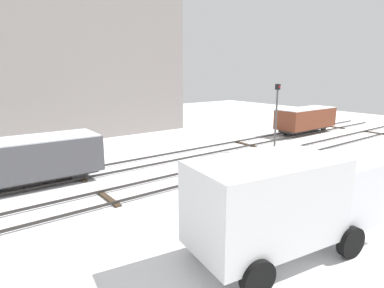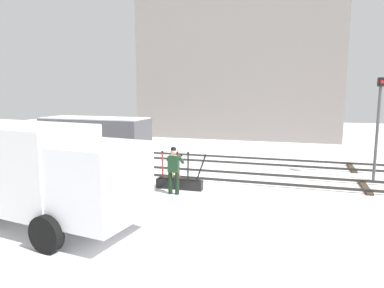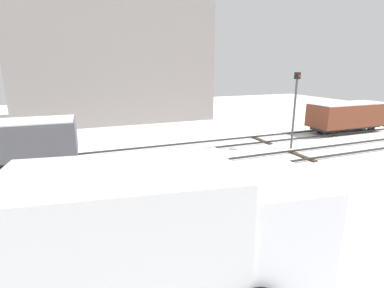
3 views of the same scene
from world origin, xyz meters
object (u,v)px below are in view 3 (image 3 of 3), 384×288
Objects in this scene: freight_car_far_end at (2,142)px; freight_car_back_track at (347,115)px; signal_post at (295,104)px; rail_worker at (203,173)px; delivery_truck at (166,228)px; switch_lever_frame at (195,185)px.

freight_car_back_track is (21.04, 0.00, -0.05)m from freight_car_far_end.
rail_worker is at bearing -150.17° from signal_post.
freight_car_far_end is (-7.12, 6.33, 0.28)m from rail_worker.
rail_worker is at bearing 66.56° from delivery_truck.
signal_post is at bearing 29.07° from rail_worker.
switch_lever_frame is 5.43m from delivery_truck.
switch_lever_frame is 8.53m from signal_post.
signal_post reaches higher than freight_car_back_track.
rail_worker is 4.71m from delivery_truck.
signal_post is at bearing 24.81° from switch_lever_frame.
freight_car_far_end is at bearing 137.61° from rail_worker.
delivery_truck is at bearing -64.09° from freight_car_far_end.
delivery_truck is (-2.48, -3.96, 0.61)m from rail_worker.
rail_worker is 8.66m from signal_post.
signal_post is 0.75× the size of freight_car_back_track.
rail_worker is 0.31× the size of freight_car_back_track.
switch_lever_frame is 0.46× the size of signal_post.
switch_lever_frame is 1.01m from rail_worker.
freight_car_far_end is 21.04m from freight_car_back_track.
switch_lever_frame is 0.32× the size of delivery_truck.
freight_car_far_end is 1.11× the size of freight_car_back_track.
signal_post is at bearing -162.34° from freight_car_back_track.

